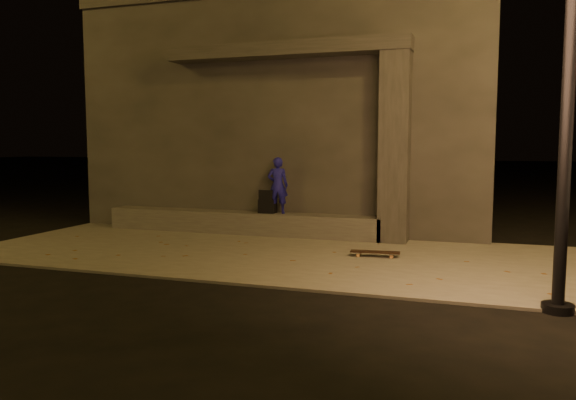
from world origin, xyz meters
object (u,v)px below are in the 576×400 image
(skateboarder, at_px, (278,185))
(skateboard, at_px, (375,252))
(column, at_px, (395,148))
(backpack, at_px, (268,205))

(skateboarder, height_order, skateboard, skateboarder)
(column, distance_m, backpack, 2.84)
(column, bearing_deg, skateboarder, 180.00)
(column, height_order, backpack, column)
(column, xyz_separation_m, skateboarder, (-2.36, 0.00, -0.77))
(skateboarder, xyz_separation_m, skateboard, (2.29, -1.59, -0.96))
(column, distance_m, skateboard, 2.35)
(column, xyz_separation_m, skateboard, (-0.08, -1.59, -1.73))
(skateboard, bearing_deg, backpack, 142.20)
(column, relative_size, skateboarder, 3.11)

